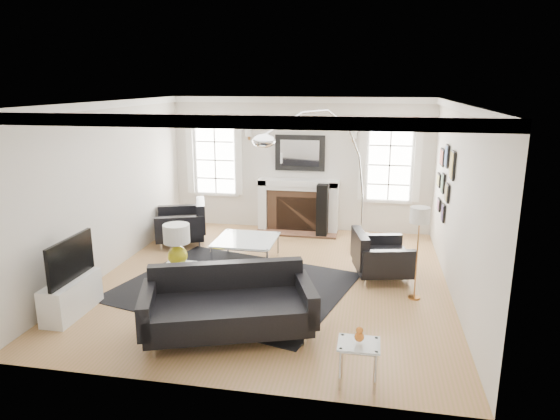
% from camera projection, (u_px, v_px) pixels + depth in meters
% --- Properties ---
extents(floor, '(6.00, 6.00, 0.00)m').
position_uv_depth(floor, '(272.00, 280.00, 8.04)').
color(floor, '#A57E45').
rests_on(floor, ground).
extents(back_wall, '(5.50, 0.04, 2.80)m').
position_uv_depth(back_wall, '(300.00, 164.00, 10.55)').
color(back_wall, beige).
rests_on(back_wall, floor).
extents(front_wall, '(5.50, 0.04, 2.80)m').
position_uv_depth(front_wall, '(210.00, 261.00, 4.84)').
color(front_wall, beige).
rests_on(front_wall, floor).
extents(left_wall, '(0.04, 6.00, 2.80)m').
position_uv_depth(left_wall, '(108.00, 188.00, 8.19)').
color(left_wall, beige).
rests_on(left_wall, floor).
extents(right_wall, '(0.04, 6.00, 2.80)m').
position_uv_depth(right_wall, '(458.00, 203.00, 7.20)').
color(right_wall, beige).
rests_on(right_wall, floor).
extents(ceiling, '(5.50, 6.00, 0.02)m').
position_uv_depth(ceiling, '(271.00, 102.00, 7.35)').
color(ceiling, white).
rests_on(ceiling, back_wall).
extents(crown_molding, '(5.50, 6.00, 0.12)m').
position_uv_depth(crown_molding, '(271.00, 107.00, 7.36)').
color(crown_molding, white).
rests_on(crown_molding, back_wall).
extents(fireplace, '(1.70, 0.69, 1.11)m').
position_uv_depth(fireplace, '(298.00, 206.00, 10.56)').
color(fireplace, white).
rests_on(fireplace, floor).
extents(mantel_mirror, '(1.05, 0.07, 0.75)m').
position_uv_depth(mantel_mirror, '(300.00, 153.00, 10.45)').
color(mantel_mirror, black).
rests_on(mantel_mirror, back_wall).
extents(window_left, '(1.24, 0.15, 1.62)m').
position_uv_depth(window_left, '(215.00, 160.00, 10.82)').
color(window_left, white).
rests_on(window_left, back_wall).
extents(window_right, '(1.24, 0.15, 1.62)m').
position_uv_depth(window_right, '(390.00, 165.00, 10.16)').
color(window_right, white).
rests_on(window_right, back_wall).
extents(gallery_wall, '(0.04, 1.73, 1.29)m').
position_uv_depth(gallery_wall, '(445.00, 177.00, 8.41)').
color(gallery_wall, black).
rests_on(gallery_wall, right_wall).
extents(tv_unit, '(0.35, 1.00, 1.09)m').
position_uv_depth(tv_unit, '(71.00, 291.00, 6.78)').
color(tv_unit, white).
rests_on(tv_unit, floor).
extents(area_rug, '(3.89, 3.50, 0.01)m').
position_uv_depth(area_rug, '(235.00, 286.00, 7.76)').
color(area_rug, black).
rests_on(area_rug, floor).
extents(sofa, '(2.30, 1.59, 0.69)m').
position_uv_depth(sofa, '(228.00, 306.00, 6.24)').
color(sofa, black).
rests_on(sofa, floor).
extents(armchair_left, '(1.21, 1.28, 0.70)m').
position_uv_depth(armchair_left, '(184.00, 224.00, 9.76)').
color(armchair_left, black).
rests_on(armchair_left, floor).
extents(armchair_right, '(1.04, 1.12, 0.64)m').
position_uv_depth(armchair_right, '(378.00, 257.00, 8.02)').
color(armchair_right, black).
rests_on(armchair_right, floor).
extents(coffee_table, '(1.03, 1.03, 0.46)m').
position_uv_depth(coffee_table, '(246.00, 241.00, 8.64)').
color(coffee_table, silver).
rests_on(coffee_table, floor).
extents(side_table_left, '(0.43, 0.43, 0.48)m').
position_uv_depth(side_table_left, '(179.00, 271.00, 7.37)').
color(side_table_left, silver).
rests_on(side_table_left, floor).
extents(nesting_table, '(0.43, 0.37, 0.48)m').
position_uv_depth(nesting_table, '(359.00, 353.00, 5.17)').
color(nesting_table, silver).
rests_on(nesting_table, floor).
extents(gourd_lamp, '(0.39, 0.39, 0.62)m').
position_uv_depth(gourd_lamp, '(177.00, 242.00, 7.26)').
color(gourd_lamp, gold).
rests_on(gourd_lamp, side_table_left).
extents(orange_vase, '(0.10, 0.10, 0.16)m').
position_uv_depth(orange_vase, '(359.00, 335.00, 5.12)').
color(orange_vase, orange).
rests_on(orange_vase, nesting_table).
extents(arc_floor_lamp, '(1.93, 1.79, 2.73)m').
position_uv_depth(arc_floor_lamp, '(317.00, 176.00, 8.78)').
color(arc_floor_lamp, white).
rests_on(arc_floor_lamp, floor).
extents(stick_floor_lamp, '(0.28, 0.28, 1.38)m').
position_uv_depth(stick_floor_lamp, '(420.00, 220.00, 7.05)').
color(stick_floor_lamp, '#BB7E41').
rests_on(stick_floor_lamp, floor).
extents(speaker_tower, '(0.22, 0.22, 1.09)m').
position_uv_depth(speaker_tower, '(322.00, 211.00, 10.14)').
color(speaker_tower, black).
rests_on(speaker_tower, floor).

